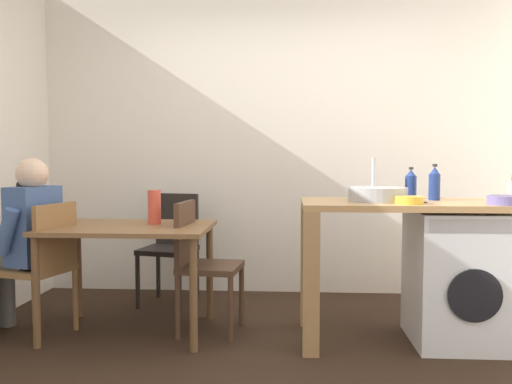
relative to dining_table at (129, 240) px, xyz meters
name	(u,v)px	position (x,y,z in m)	size (l,w,h in m)	color
ground_plane	(274,367)	(1.00, -0.54, -0.64)	(5.46, 5.46, 0.00)	black
wall_back	(280,141)	(1.00, 1.21, 0.71)	(4.60, 0.10, 2.70)	silver
dining_table	(129,240)	(0.00, 0.00, 0.00)	(1.10, 0.76, 0.74)	brown
chair_person_seat	(43,262)	(-0.55, -0.12, -0.14)	(0.50, 0.50, 0.90)	olive
chair_opposite	(200,259)	(0.48, 0.06, -0.14)	(0.44, 0.44, 0.90)	#4C3323
chair_spare_by_wall	(172,242)	(0.12, 0.77, -0.14)	(0.48, 0.48, 0.90)	black
seated_person	(24,236)	(-0.70, -0.08, 0.03)	(0.55, 0.54, 1.20)	#595651
kitchen_counter	(385,225)	(1.71, -0.05, 0.12)	(1.50, 0.68, 0.92)	tan
washing_machine	(458,277)	(2.18, -0.05, -0.21)	(0.60, 0.61, 0.86)	silver
sink_basin	(378,194)	(1.66, -0.05, 0.32)	(0.38, 0.38, 0.09)	#9EA0A5
tap	(373,178)	(1.66, 0.13, 0.42)	(0.02, 0.02, 0.28)	#B2B2B7
bottle_tall_green	(411,184)	(1.92, 0.19, 0.37)	(0.08, 0.08, 0.22)	navy
bottle_squat_brown	(434,184)	(2.05, 0.05, 0.39)	(0.07, 0.07, 0.24)	navy
mixing_bowl	(409,200)	(1.82, -0.25, 0.30)	(0.17, 0.17, 0.05)	gold
colander	(504,200)	(2.37, -0.27, 0.31)	(0.20, 0.20, 0.06)	slate
vase	(154,207)	(0.15, 0.10, 0.22)	(0.09, 0.09, 0.24)	#D84C38
scissors	(414,202)	(1.87, -0.15, 0.28)	(0.15, 0.06, 0.01)	#B2B2B7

